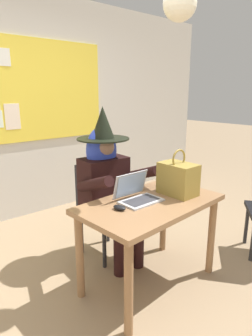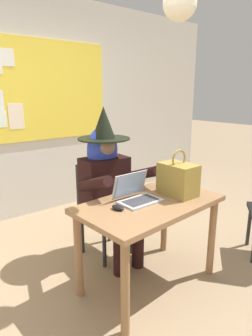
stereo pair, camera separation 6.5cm
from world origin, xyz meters
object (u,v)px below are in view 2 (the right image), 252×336
(computer_mouse, at_px, (118,208))
(laptop, at_px, (136,195))
(person_costumed, at_px, (108,178))
(desk_main, at_px, (150,215))
(chair_at_desk, at_px, (101,203))
(handbag, at_px, (178,179))

(computer_mouse, bearing_deg, laptop, 3.46)
(person_costumed, bearing_deg, desk_main, 1.94)
(chair_at_desk, height_order, computer_mouse, chair_at_desk)
(desk_main, relative_size, person_costumed, 0.81)
(desk_main, bearing_deg, computer_mouse, 173.86)
(laptop, relative_size, computer_mouse, 3.09)
(laptop, height_order, computer_mouse, laptop)
(laptop, bearing_deg, desk_main, -53.31)
(laptop, bearing_deg, computer_mouse, -166.38)
(person_costumed, bearing_deg, laptop, -6.02)
(laptop, distance_m, handbag, 0.38)
(laptop, bearing_deg, handbag, -18.02)
(chair_at_desk, distance_m, person_costumed, 0.31)
(chair_at_desk, height_order, laptop, laptop)
(computer_mouse, relative_size, handbag, 0.28)
(laptop, bearing_deg, person_costumed, 80.71)
(chair_at_desk, relative_size, computer_mouse, 8.54)
(person_costumed, bearing_deg, computer_mouse, -26.46)
(chair_at_desk, distance_m, laptop, 0.66)
(chair_at_desk, distance_m, computer_mouse, 0.76)
(person_costumed, relative_size, laptop, 4.42)
(handbag, bearing_deg, person_costumed, 115.03)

